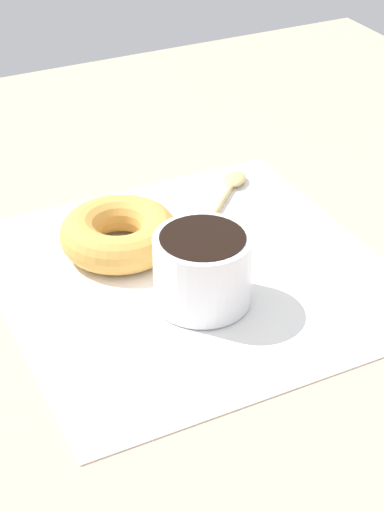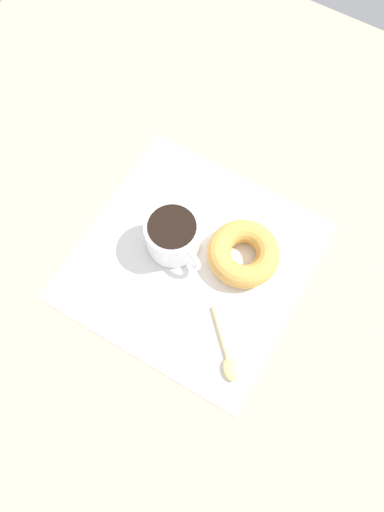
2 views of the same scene
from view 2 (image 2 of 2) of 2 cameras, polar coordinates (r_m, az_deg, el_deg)
ground_plane at (r=84.23cm, az=-1.03°, el=1.24°), size 120.00×120.00×2.00cm
napkin at (r=81.96cm, az=0.00°, el=-0.54°), size 36.04×36.04×0.30cm
coffee_cup at (r=79.67cm, az=-2.15°, el=2.34°), size 8.87×11.21×6.82cm
donut at (r=80.63cm, az=5.91°, el=0.28°), size 11.74×11.74×3.81cm
spoon at (r=77.38cm, az=4.12°, el=-11.78°), size 9.47×9.52×0.90cm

